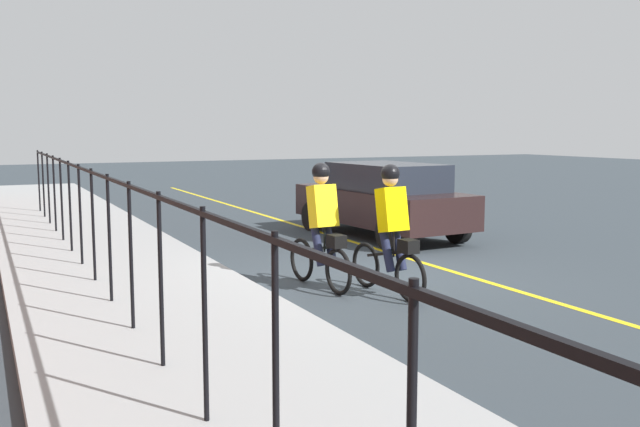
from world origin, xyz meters
name	(u,v)px	position (x,y,z in m)	size (l,w,h in m)	color
ground_plane	(361,279)	(0.00, 0.00, 0.00)	(80.00, 80.00, 0.00)	#30393F
lane_line_centre	(446,269)	(0.00, -1.60, 0.00)	(36.00, 0.12, 0.01)	yellow
sidewalk	(138,297)	(0.00, 3.40, 0.07)	(40.00, 3.20, 0.15)	#949798
iron_fence	(92,202)	(1.00, 3.80, 1.28)	(18.93, 0.04, 1.60)	black
cyclist_lead	(322,226)	(-0.33, 0.84, 0.91)	(1.71, 0.38, 1.83)	black
cyclist_follow	(391,231)	(-1.12, 0.17, 0.91)	(1.71, 0.38, 1.83)	black
patrol_sedan	(383,199)	(3.49, -2.49, 0.82)	(4.51, 2.16, 1.58)	black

